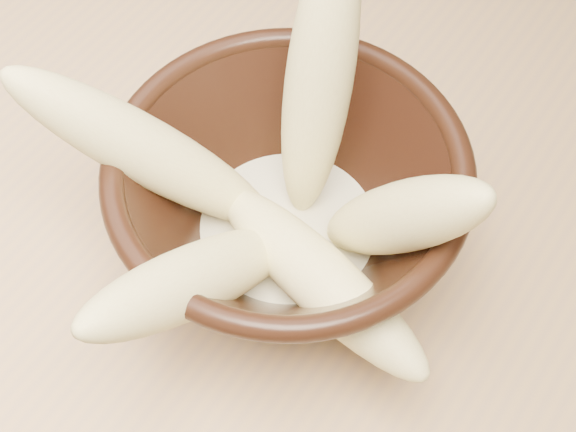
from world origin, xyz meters
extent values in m
cube|color=tan|center=(0.00, 0.00, 0.73)|extent=(1.20, 0.80, 0.04)
cylinder|color=tan|center=(-0.54, 0.34, 0.35)|extent=(0.05, 0.05, 0.71)
cylinder|color=black|center=(-0.15, -0.14, 0.76)|extent=(0.10, 0.10, 0.01)
cylinder|color=black|center=(-0.15, -0.14, 0.78)|extent=(0.10, 0.10, 0.01)
torus|color=black|center=(-0.15, -0.14, 0.87)|extent=(0.23, 0.23, 0.02)
cylinder|color=beige|center=(-0.15, -0.14, 0.79)|extent=(0.13, 0.13, 0.02)
ellipsoid|color=#E4D387|center=(-0.16, -0.09, 0.89)|extent=(0.07, 0.11, 0.20)
ellipsoid|color=#E4D387|center=(-0.22, -0.18, 0.86)|extent=(0.17, 0.12, 0.16)
ellipsoid|color=#E4D387|center=(-0.07, -0.13, 0.86)|extent=(0.13, 0.06, 0.16)
ellipsoid|color=#E4D387|center=(-0.10, -0.18, 0.82)|extent=(0.19, 0.09, 0.05)
ellipsoid|color=#E4D387|center=(-0.15, -0.23, 0.85)|extent=(0.07, 0.18, 0.14)
camera|label=1|loc=(0.01, -0.37, 1.26)|focal=50.00mm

